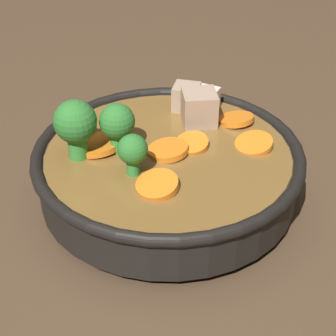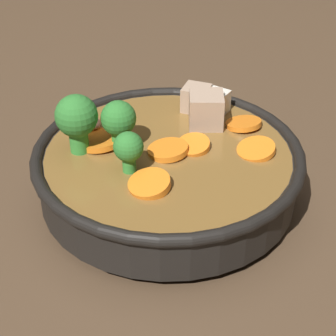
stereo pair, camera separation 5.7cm
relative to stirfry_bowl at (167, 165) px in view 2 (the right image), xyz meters
The scene contains 2 objects.
ground_plane 0.04m from the stirfry_bowl, 166.55° to the left, with size 3.00×3.00×0.00m, color #4C3826.
stirfry_bowl is the anchor object (origin of this frame).
Camera 2 is at (-0.20, 0.42, 0.36)m, focal length 60.00 mm.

